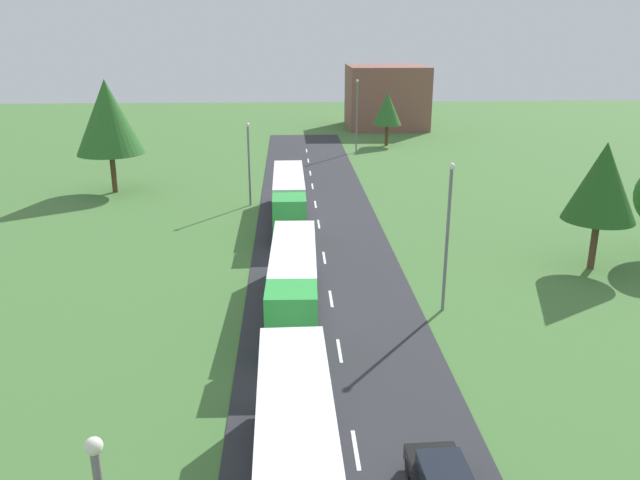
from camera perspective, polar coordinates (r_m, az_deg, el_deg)
name	(u,v)px	position (r m, az deg, el deg)	size (l,w,h in m)	color
road	(344,378)	(29.55, 2.16, -12.28)	(10.00, 140.00, 0.06)	#2B2B30
lane_marking_centre	(349,408)	(27.43, 2.61, -14.85)	(0.16, 122.21, 0.01)	white
truck_lead	(297,477)	(20.62, -2.06, -20.45)	(2.68, 14.58, 3.67)	orange
truck_second	(293,278)	(35.04, -2.41, -3.44)	(2.81, 12.86, 3.54)	green
truck_third	(289,196)	(52.11, -2.81, 3.98)	(2.54, 14.36, 3.62)	green
lamppost_second	(448,231)	(35.19, 11.37, 0.82)	(0.36, 0.36, 8.42)	slate
lamppost_third	(249,160)	(56.83, -6.40, 7.18)	(0.36, 0.36, 7.40)	slate
lamppost_fourth	(357,112)	(82.27, 3.32, 11.34)	(0.36, 0.36, 9.15)	slate
tree_oak	(603,182)	(44.38, 24.00, 4.77)	(4.61, 4.61, 8.42)	#513823
tree_birch	(387,109)	(87.69, 6.07, 11.58)	(3.88, 3.88, 7.04)	#513823
tree_pine	(108,117)	(63.96, -18.49, 10.41)	(6.32, 6.32, 10.75)	#513823
distant_building	(386,97)	(104.92, 5.94, 12.66)	(12.26, 12.48, 9.64)	brown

